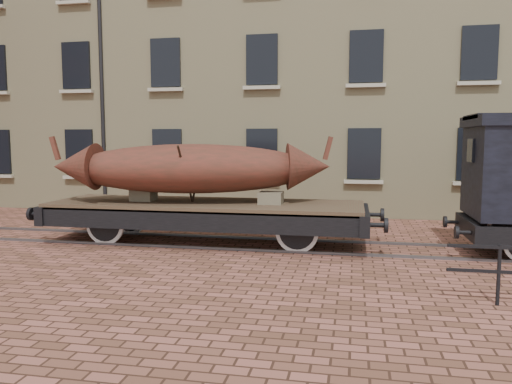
# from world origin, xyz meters

# --- Properties ---
(ground) EXTENTS (90.00, 90.00, 0.00)m
(ground) POSITION_xyz_m (0.00, 0.00, 0.00)
(ground) COLOR brown
(warehouse_cream) EXTENTS (40.00, 10.19, 14.00)m
(warehouse_cream) POSITION_xyz_m (3.00, 9.99, 7.00)
(warehouse_cream) COLOR beige
(warehouse_cream) RESTS_ON ground
(rail_track) EXTENTS (30.00, 1.52, 0.06)m
(rail_track) POSITION_xyz_m (0.00, 0.00, 0.03)
(rail_track) COLOR #59595E
(rail_track) RESTS_ON ground
(flatcar_wagon) EXTENTS (9.03, 2.45, 1.36)m
(flatcar_wagon) POSITION_xyz_m (-3.05, 0.00, 0.85)
(flatcar_wagon) COLOR #443C29
(flatcar_wagon) RESTS_ON ground
(iron_boat) EXTENTS (7.19, 3.20, 1.70)m
(iron_boat) POSITION_xyz_m (-3.41, -0.00, 1.93)
(iron_boat) COLOR maroon
(iron_boat) RESTS_ON flatcar_wagon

